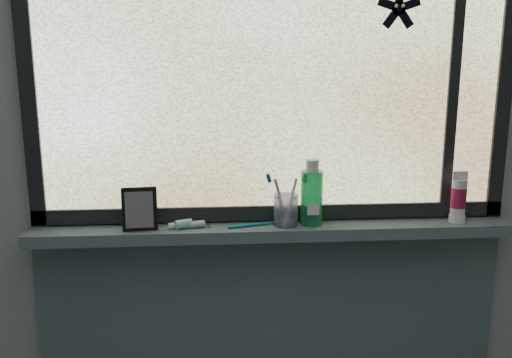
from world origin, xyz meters
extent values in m
cube|color=#9EA3A8|center=(0.00, 1.30, 1.25)|extent=(3.00, 0.01, 2.50)
cube|color=#50636B|center=(0.00, 1.23, 1.00)|extent=(1.62, 0.14, 0.04)
cube|color=silver|center=(0.00, 1.28, 1.53)|extent=(1.50, 0.01, 1.00)
cube|color=black|center=(0.00, 1.28, 1.05)|extent=(1.60, 0.03, 0.05)
cube|color=black|center=(-0.78, 1.28, 1.53)|extent=(0.05, 0.03, 1.10)
cube|color=black|center=(0.78, 1.28, 1.53)|extent=(0.05, 0.03, 1.10)
cube|color=black|center=(0.60, 1.28, 1.53)|extent=(0.03, 0.03, 1.00)
cube|color=black|center=(-0.44, 1.21, 1.09)|extent=(0.12, 0.07, 0.14)
cylinder|color=#A89ED1|center=(0.04, 1.22, 1.07)|extent=(0.08, 0.08, 0.10)
cylinder|color=#21AC5E|center=(0.13, 1.23, 1.13)|extent=(0.09, 0.09, 0.18)
cylinder|color=silver|center=(0.62, 1.22, 1.11)|extent=(0.06, 0.06, 0.13)
camera|label=1|loc=(-0.19, -0.58, 1.60)|focal=40.00mm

